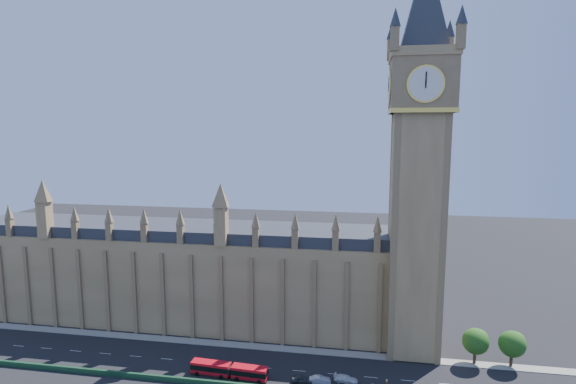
% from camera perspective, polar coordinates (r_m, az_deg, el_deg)
% --- Properties ---
extents(ground, '(400.00, 400.00, 0.00)m').
position_cam_1_polar(ground, '(111.80, -5.10, -21.18)').
color(ground, black).
rests_on(ground, ground).
extents(palace_westminster, '(120.00, 20.00, 28.00)m').
position_cam_1_polar(palace_westminster, '(133.06, -13.36, -9.99)').
color(palace_westminster, olive).
rests_on(palace_westminster, ground).
extents(elizabeth_tower, '(20.59, 20.59, 105.00)m').
position_cam_1_polar(elizabeth_tower, '(109.09, 16.40, 7.73)').
color(elizabeth_tower, olive).
rests_on(elizabeth_tower, ground).
extents(kerb_north, '(160.00, 3.00, 0.16)m').
position_cam_1_polar(kerb_north, '(119.89, -3.89, -18.99)').
color(kerb_north, gray).
rests_on(kerb_north, ground).
extents(tree_east_near, '(6.00, 6.00, 8.50)m').
position_cam_1_polar(tree_east_near, '(118.37, 22.82, -17.01)').
color(tree_east_near, '#382619').
rests_on(tree_east_near, ground).
extents(tree_east_far, '(6.00, 6.00, 8.50)m').
position_cam_1_polar(tree_east_far, '(120.45, 26.69, -16.80)').
color(tree_east_far, '#382619').
rests_on(tree_east_far, ground).
extents(red_bus, '(17.58, 3.75, 2.97)m').
position_cam_1_polar(red_bus, '(107.53, -7.51, -21.54)').
color(red_bus, red).
rests_on(red_bus, ground).
extents(car_grey, '(4.50, 1.85, 1.53)m').
position_cam_1_polar(car_grey, '(105.11, 1.84, -22.72)').
color(car_grey, '#383B3F').
rests_on(car_grey, ground).
extents(car_silver, '(4.79, 2.16, 1.52)m').
position_cam_1_polar(car_silver, '(105.27, 4.07, -22.68)').
color(car_silver, '#B5B8BD').
rests_on(car_silver, ground).
extents(car_white, '(5.46, 2.81, 1.52)m').
position_cam_1_polar(car_white, '(106.04, 7.38, -22.49)').
color(car_white, silver).
rests_on(car_white, ground).
extents(cone_b, '(0.51, 0.51, 0.78)m').
position_cam_1_polar(cone_b, '(108.12, 6.62, -22.06)').
color(cone_b, black).
rests_on(cone_b, ground).
extents(cone_c, '(0.44, 0.44, 0.64)m').
position_cam_1_polar(cone_c, '(107.43, 3.83, -22.28)').
color(cone_c, black).
rests_on(cone_c, ground).
extents(cone_d, '(0.55, 0.55, 0.74)m').
position_cam_1_polar(cone_d, '(107.73, 12.43, -22.34)').
color(cone_d, black).
rests_on(cone_d, ground).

